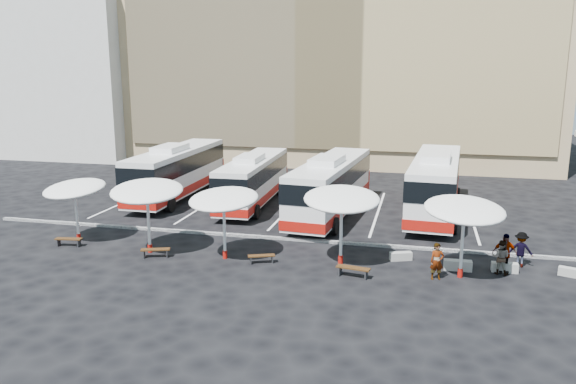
% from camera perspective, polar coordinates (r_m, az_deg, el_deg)
% --- Properties ---
extents(ground, '(120.00, 120.00, 0.00)m').
position_cam_1_polar(ground, '(31.52, -3.06, -4.96)').
color(ground, black).
rests_on(ground, ground).
extents(sandstone_building, '(42.00, 18.25, 29.60)m').
position_cam_1_polar(sandstone_building, '(61.38, 5.60, 15.38)').
color(sandstone_building, tan).
rests_on(sandstone_building, ground).
extents(apartment_block, '(14.00, 14.00, 18.00)m').
position_cam_1_polar(apartment_block, '(67.61, -19.71, 11.38)').
color(apartment_block, beige).
rests_on(apartment_block, ground).
extents(curb_divider, '(34.00, 0.25, 0.15)m').
position_cam_1_polar(curb_divider, '(31.96, -2.80, -4.57)').
color(curb_divider, black).
rests_on(curb_divider, ground).
extents(bay_lines, '(24.15, 12.00, 0.01)m').
position_cam_1_polar(bay_lines, '(38.97, 0.29, -1.54)').
color(bay_lines, white).
rests_on(bay_lines, ground).
extents(bus_0, '(3.05, 12.78, 4.05)m').
position_cam_1_polar(bus_0, '(42.32, -11.18, 2.20)').
color(bus_0, white).
rests_on(bus_0, ground).
extents(bus_1, '(2.93, 11.55, 3.65)m').
position_cam_1_polar(bus_1, '(39.43, -3.53, 1.37)').
color(bus_1, white).
rests_on(bus_1, ground).
extents(bus_2, '(3.83, 12.90, 4.03)m').
position_cam_1_polar(bus_2, '(36.44, 4.38, 0.75)').
color(bus_2, white).
rests_on(bus_2, ground).
extents(bus_3, '(3.75, 13.40, 4.20)m').
position_cam_1_polar(bus_3, '(37.93, 14.75, 0.97)').
color(bus_3, white).
rests_on(bus_3, ground).
extents(sunshade_0, '(4.10, 4.13, 3.48)m').
position_cam_1_polar(sunshade_0, '(32.92, -20.86, 0.30)').
color(sunshade_0, white).
rests_on(sunshade_0, ground).
extents(sunshade_1, '(4.48, 4.51, 3.86)m').
position_cam_1_polar(sunshade_1, '(29.59, -14.14, 0.08)').
color(sunshade_1, white).
rests_on(sunshade_1, ground).
extents(sunshade_2, '(4.12, 4.16, 3.63)m').
position_cam_1_polar(sunshade_2, '(27.96, -6.55, -0.75)').
color(sunshade_2, white).
rests_on(sunshade_2, ground).
extents(sunshade_3, '(4.28, 4.32, 3.85)m').
position_cam_1_polar(sunshade_3, '(27.08, 5.48, -0.73)').
color(sunshade_3, white).
rests_on(sunshade_3, ground).
extents(sunshade_4, '(4.63, 4.66, 3.76)m').
position_cam_1_polar(sunshade_4, '(26.42, 17.49, -1.76)').
color(sunshade_4, white).
rests_on(sunshade_4, ground).
extents(wood_bench_0, '(1.48, 0.60, 0.44)m').
position_cam_1_polar(wood_bench_0, '(32.68, -21.40, -4.57)').
color(wood_bench_0, '#311C0A').
rests_on(wood_bench_0, ground).
extents(wood_bench_1, '(1.50, 0.85, 0.44)m').
position_cam_1_polar(wood_bench_1, '(29.48, -13.31, -5.84)').
color(wood_bench_1, '#311C0A').
rests_on(wood_bench_1, ground).
extents(wood_bench_2, '(1.37, 0.84, 0.41)m').
position_cam_1_polar(wood_bench_2, '(27.91, -2.71, -6.61)').
color(wood_bench_2, '#311C0A').
rests_on(wood_bench_2, ground).
extents(wood_bench_3, '(1.62, 0.68, 0.48)m').
position_cam_1_polar(wood_bench_3, '(26.23, 6.64, -7.83)').
color(wood_bench_3, '#311C0A').
rests_on(wood_bench_3, ground).
extents(conc_bench_0, '(1.15, 0.74, 0.41)m').
position_cam_1_polar(conc_bench_0, '(28.89, 11.39, -6.41)').
color(conc_bench_0, gray).
rests_on(conc_bench_0, ground).
extents(conc_bench_1, '(1.31, 0.46, 0.49)m').
position_cam_1_polar(conc_bench_1, '(28.15, 16.86, -7.14)').
color(conc_bench_1, gray).
rests_on(conc_bench_1, ground).
extents(conc_bench_2, '(1.21, 0.44, 0.45)m').
position_cam_1_polar(conc_bench_2, '(28.64, 21.15, -7.16)').
color(conc_bench_2, gray).
rests_on(conc_bench_2, ground).
extents(conc_bench_3, '(1.13, 0.70, 0.40)m').
position_cam_1_polar(conc_bench_3, '(29.29, 26.81, -7.30)').
color(conc_bench_3, gray).
rests_on(conc_bench_3, ground).
extents(passenger_0, '(0.71, 0.56, 1.71)m').
position_cam_1_polar(passenger_0, '(26.54, 14.89, -6.83)').
color(passenger_0, black).
rests_on(passenger_0, ground).
extents(passenger_1, '(0.94, 0.81, 1.65)m').
position_cam_1_polar(passenger_1, '(28.08, 20.81, -6.22)').
color(passenger_1, black).
rests_on(passenger_1, ground).
extents(passenger_2, '(1.16, 0.56, 1.91)m').
position_cam_1_polar(passenger_2, '(28.30, 21.13, -5.83)').
color(passenger_2, black).
rests_on(passenger_2, ground).
extents(passenger_3, '(1.22, 0.83, 1.74)m').
position_cam_1_polar(passenger_3, '(29.46, 22.59, -5.42)').
color(passenger_3, black).
rests_on(passenger_3, ground).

